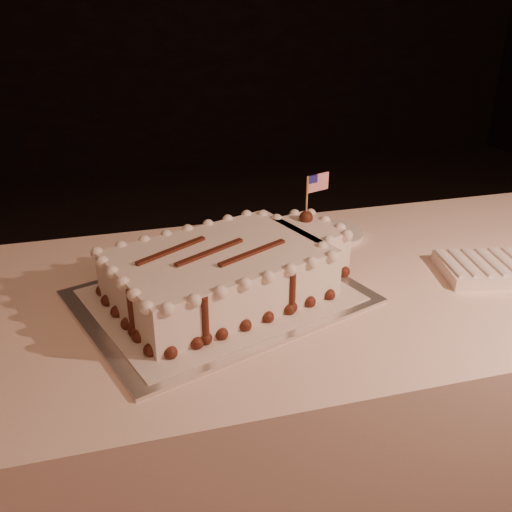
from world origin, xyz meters
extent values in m
cube|color=#FFDAC5|center=(0.00, 0.60, 0.38)|extent=(2.40, 0.80, 0.75)
cube|color=silver|center=(-0.22, 0.58, 0.75)|extent=(0.68, 0.59, 0.01)
cube|color=silver|center=(-0.22, 0.58, 0.76)|extent=(0.61, 0.53, 0.00)
cube|color=white|center=(-0.22, 0.58, 0.81)|extent=(0.50, 0.41, 0.10)
cube|color=white|center=(0.01, 0.66, 0.81)|extent=(0.15, 0.19, 0.10)
sphere|color=#522114|center=(-0.35, 0.39, 0.77)|extent=(0.03, 0.03, 0.03)
sphere|color=#522114|center=(-0.30, 0.41, 0.77)|extent=(0.03, 0.03, 0.03)
sphere|color=#522114|center=(-0.25, 0.42, 0.77)|extent=(0.03, 0.03, 0.03)
sphere|color=#522114|center=(-0.20, 0.44, 0.77)|extent=(0.03, 0.03, 0.03)
sphere|color=#522114|center=(-0.15, 0.46, 0.77)|extent=(0.03, 0.03, 0.03)
sphere|color=#522114|center=(-0.10, 0.47, 0.77)|extent=(0.03, 0.03, 0.03)
sphere|color=#522114|center=(-0.05, 0.49, 0.77)|extent=(0.03, 0.03, 0.03)
sphere|color=#522114|center=(0.00, 0.51, 0.77)|extent=(0.03, 0.03, 0.03)
sphere|color=#522114|center=(-0.01, 0.55, 0.77)|extent=(0.03, 0.03, 0.03)
sphere|color=#522114|center=(0.02, 0.58, 0.77)|extent=(0.03, 0.03, 0.03)
sphere|color=#522114|center=(0.07, 0.60, 0.77)|extent=(0.03, 0.03, 0.03)
sphere|color=#522114|center=(0.07, 0.64, 0.77)|extent=(0.03, 0.03, 0.03)
sphere|color=#522114|center=(0.05, 0.69, 0.77)|extent=(0.03, 0.03, 0.03)
sphere|color=#522114|center=(0.04, 0.74, 0.77)|extent=(0.03, 0.03, 0.03)
sphere|color=#522114|center=(0.00, 0.75, 0.77)|extent=(0.03, 0.03, 0.03)
sphere|color=#522114|center=(-0.05, 0.73, 0.77)|extent=(0.03, 0.03, 0.03)
sphere|color=#522114|center=(-0.08, 0.76, 0.77)|extent=(0.03, 0.03, 0.03)
sphere|color=#522114|center=(-0.11, 0.77, 0.77)|extent=(0.03, 0.03, 0.03)
sphere|color=#522114|center=(-0.16, 0.75, 0.77)|extent=(0.03, 0.03, 0.03)
sphere|color=#522114|center=(-0.21, 0.74, 0.77)|extent=(0.03, 0.03, 0.03)
sphere|color=#522114|center=(-0.26, 0.72, 0.77)|extent=(0.03, 0.03, 0.03)
sphere|color=#522114|center=(-0.31, 0.70, 0.77)|extent=(0.03, 0.03, 0.03)
sphere|color=#522114|center=(-0.36, 0.69, 0.77)|extent=(0.03, 0.03, 0.03)
sphere|color=#522114|center=(-0.41, 0.67, 0.77)|extent=(0.03, 0.03, 0.03)
sphere|color=#522114|center=(-0.46, 0.65, 0.77)|extent=(0.03, 0.03, 0.03)
sphere|color=#522114|center=(-0.45, 0.61, 0.77)|extent=(0.03, 0.03, 0.03)
sphere|color=#522114|center=(-0.44, 0.56, 0.77)|extent=(0.03, 0.03, 0.03)
sphere|color=#522114|center=(-0.42, 0.51, 0.77)|extent=(0.03, 0.03, 0.03)
sphere|color=#522114|center=(-0.40, 0.46, 0.77)|extent=(0.03, 0.03, 0.03)
sphere|color=#522114|center=(-0.39, 0.41, 0.77)|extent=(0.03, 0.03, 0.03)
sphere|color=white|center=(-0.35, 0.39, 0.86)|extent=(0.03, 0.03, 0.03)
sphere|color=white|center=(-0.30, 0.41, 0.86)|extent=(0.03, 0.03, 0.03)
sphere|color=white|center=(-0.25, 0.42, 0.86)|extent=(0.03, 0.03, 0.03)
sphere|color=white|center=(-0.20, 0.44, 0.86)|extent=(0.03, 0.03, 0.03)
sphere|color=white|center=(-0.15, 0.46, 0.86)|extent=(0.03, 0.03, 0.03)
sphere|color=white|center=(-0.10, 0.47, 0.86)|extent=(0.03, 0.03, 0.03)
sphere|color=white|center=(-0.05, 0.49, 0.86)|extent=(0.03, 0.03, 0.03)
sphere|color=white|center=(0.00, 0.51, 0.86)|extent=(0.03, 0.03, 0.03)
sphere|color=white|center=(-0.01, 0.55, 0.86)|extent=(0.03, 0.03, 0.03)
sphere|color=white|center=(0.02, 0.58, 0.86)|extent=(0.03, 0.03, 0.03)
sphere|color=white|center=(0.07, 0.60, 0.86)|extent=(0.03, 0.03, 0.03)
sphere|color=white|center=(0.07, 0.64, 0.86)|extent=(0.03, 0.03, 0.03)
sphere|color=white|center=(0.05, 0.69, 0.86)|extent=(0.03, 0.03, 0.03)
sphere|color=white|center=(0.04, 0.74, 0.86)|extent=(0.03, 0.03, 0.03)
sphere|color=white|center=(0.00, 0.75, 0.86)|extent=(0.03, 0.03, 0.03)
sphere|color=white|center=(-0.05, 0.73, 0.86)|extent=(0.03, 0.03, 0.03)
sphere|color=white|center=(-0.08, 0.76, 0.86)|extent=(0.03, 0.03, 0.03)
sphere|color=white|center=(-0.11, 0.77, 0.86)|extent=(0.03, 0.03, 0.03)
sphere|color=white|center=(-0.16, 0.75, 0.86)|extent=(0.03, 0.03, 0.03)
sphere|color=white|center=(-0.21, 0.74, 0.86)|extent=(0.03, 0.03, 0.03)
sphere|color=white|center=(-0.26, 0.72, 0.86)|extent=(0.03, 0.03, 0.03)
sphere|color=white|center=(-0.31, 0.70, 0.86)|extent=(0.03, 0.03, 0.03)
sphere|color=white|center=(-0.36, 0.69, 0.86)|extent=(0.03, 0.03, 0.03)
sphere|color=white|center=(-0.41, 0.67, 0.86)|extent=(0.03, 0.03, 0.03)
sphere|color=white|center=(-0.46, 0.65, 0.86)|extent=(0.03, 0.03, 0.03)
sphere|color=white|center=(-0.45, 0.61, 0.86)|extent=(0.03, 0.03, 0.03)
sphere|color=white|center=(-0.44, 0.56, 0.86)|extent=(0.03, 0.03, 0.03)
sphere|color=white|center=(-0.42, 0.51, 0.86)|extent=(0.03, 0.03, 0.03)
sphere|color=white|center=(-0.40, 0.46, 0.86)|extent=(0.03, 0.03, 0.03)
sphere|color=white|center=(-0.39, 0.41, 0.86)|extent=(0.03, 0.03, 0.03)
cylinder|color=#522114|center=(-0.28, 0.41, 0.81)|extent=(0.01, 0.01, 0.09)
sphere|color=#522114|center=(-0.28, 0.41, 0.77)|extent=(0.02, 0.02, 0.02)
cylinder|color=#522114|center=(-0.10, 0.48, 0.81)|extent=(0.01, 0.01, 0.09)
sphere|color=#522114|center=(-0.10, 0.48, 0.77)|extent=(0.02, 0.02, 0.02)
cylinder|color=#522114|center=(0.01, 0.58, 0.81)|extent=(0.01, 0.01, 0.09)
sphere|color=#522114|center=(0.01, 0.58, 0.77)|extent=(0.02, 0.02, 0.02)
cylinder|color=#522114|center=(0.04, 0.72, 0.81)|extent=(0.01, 0.01, 0.09)
sphere|color=#522114|center=(0.04, 0.72, 0.77)|extent=(0.02, 0.02, 0.02)
cylinder|color=#522114|center=(-0.08, 0.78, 0.81)|extent=(0.01, 0.01, 0.09)
sphere|color=#522114|center=(-0.08, 0.78, 0.77)|extent=(0.02, 0.02, 0.02)
cylinder|color=#522114|center=(-0.27, 0.72, 0.81)|extent=(0.01, 0.01, 0.09)
sphere|color=#522114|center=(-0.27, 0.72, 0.77)|extent=(0.02, 0.02, 0.02)
cylinder|color=#522114|center=(-0.46, 0.65, 0.81)|extent=(0.01, 0.01, 0.09)
sphere|color=#522114|center=(-0.46, 0.65, 0.77)|extent=(0.02, 0.02, 0.02)
cylinder|color=#522114|center=(-0.41, 0.47, 0.81)|extent=(0.01, 0.01, 0.09)
sphere|color=#522114|center=(-0.41, 0.47, 0.77)|extent=(0.02, 0.02, 0.02)
cube|color=#522114|center=(-0.31, 0.61, 0.87)|extent=(0.15, 0.10, 0.01)
cube|color=#522114|center=(-0.24, 0.58, 0.87)|extent=(0.16, 0.09, 0.01)
cube|color=#522114|center=(-0.16, 0.55, 0.87)|extent=(0.16, 0.09, 0.01)
sphere|color=#522114|center=(0.01, 0.70, 0.87)|extent=(0.03, 0.03, 0.03)
cylinder|color=tan|center=(0.01, 0.70, 0.91)|extent=(0.00, 0.00, 0.12)
cube|color=red|center=(0.04, 0.71, 0.95)|extent=(0.06, 0.02, 0.04)
cube|color=navy|center=(0.02, 0.70, 0.96)|extent=(0.02, 0.01, 0.02)
cube|color=white|center=(0.40, 0.53, 0.76)|extent=(0.25, 0.20, 0.03)
cube|color=white|center=(0.31, 0.55, 0.78)|extent=(0.03, 0.14, 0.01)
cube|color=white|center=(0.34, 0.54, 0.78)|extent=(0.03, 0.14, 0.01)
cube|color=white|center=(0.37, 0.54, 0.78)|extent=(0.03, 0.14, 0.01)
cube|color=white|center=(0.40, 0.53, 0.78)|extent=(0.03, 0.14, 0.01)
cube|color=white|center=(0.44, 0.52, 0.78)|extent=(0.03, 0.14, 0.01)
cylinder|color=white|center=(0.14, 0.83, 0.76)|extent=(0.17, 0.17, 0.01)
camera|label=1|loc=(-0.42, -0.46, 1.36)|focal=40.00mm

